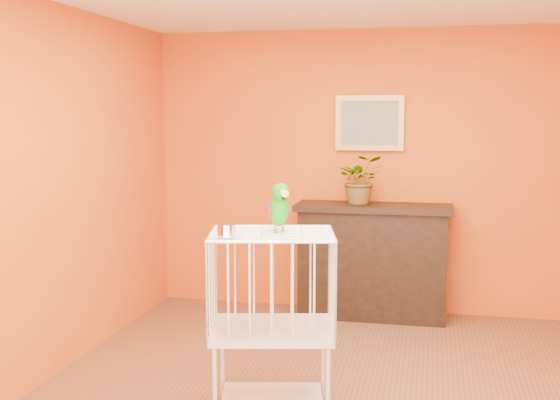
# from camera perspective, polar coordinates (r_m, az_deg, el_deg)

# --- Properties ---
(room_shell) EXTENTS (4.50, 4.50, 4.50)m
(room_shell) POSITION_cam_1_polar(r_m,az_deg,el_deg) (4.27, 4.59, 3.69)
(room_shell) COLOR #D35A13
(room_shell) RESTS_ON ground
(console_cabinet) EXTENTS (1.39, 0.50, 1.03)m
(console_cabinet) POSITION_cam_1_polar(r_m,az_deg,el_deg) (6.39, 7.53, -4.93)
(console_cabinet) COLOR black
(console_cabinet) RESTS_ON ground
(potted_plant) EXTENTS (0.47, 0.51, 0.34)m
(potted_plant) POSITION_cam_1_polar(r_m,az_deg,el_deg) (6.36, 6.63, 1.27)
(potted_plant) COLOR #26722D
(potted_plant) RESTS_ON console_cabinet
(framed_picture) EXTENTS (0.62, 0.04, 0.50)m
(framed_picture) POSITION_cam_1_polar(r_m,az_deg,el_deg) (6.47, 7.28, 6.23)
(framed_picture) COLOR #B58040
(framed_picture) RESTS_ON room_shell
(birdcage) EXTENTS (0.83, 0.70, 1.12)m
(birdcage) POSITION_cam_1_polar(r_m,az_deg,el_deg) (4.31, -0.65, -9.78)
(birdcage) COLOR silver
(birdcage) RESTS_ON ground
(feed_cup) EXTENTS (0.11, 0.11, 0.07)m
(feed_cup) POSITION_cam_1_polar(r_m,az_deg,el_deg) (4.02, -4.38, -2.50)
(feed_cup) COLOR silver
(feed_cup) RESTS_ON birdcage
(parrot) EXTENTS (0.20, 0.26, 0.30)m
(parrot) POSITION_cam_1_polar(r_m,az_deg,el_deg) (4.19, -0.07, -0.58)
(parrot) COLOR #59544C
(parrot) RESTS_ON birdcage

